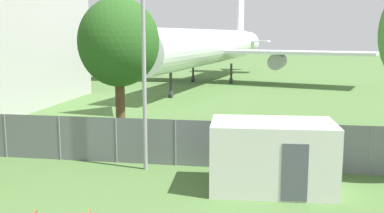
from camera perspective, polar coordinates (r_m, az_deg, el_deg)
perimeter_fence at (r=18.53m, az=-2.12°, el=-4.61°), size 56.07×0.07×1.93m
airplane at (r=48.92m, az=2.16°, el=7.54°), size 34.36×42.23×11.41m
portable_cabin at (r=15.92m, az=10.14°, el=-6.18°), size 4.36×2.72×2.41m
tree_near_hangar at (r=21.41m, az=-9.29°, el=7.96°), size 3.79×3.79×7.09m
light_mast at (r=17.56m, az=-6.19°, el=9.68°), size 0.44×0.44×9.29m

